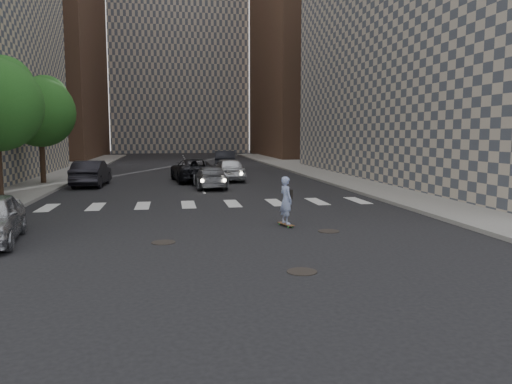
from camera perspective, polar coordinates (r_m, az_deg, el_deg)
The scene contains 15 objects.
ground at distance 13.85m, azimuth -2.25°, elevation -6.56°, with size 160.00×160.00×0.00m, color black.
sidewalk_right at distance 37.24m, azimuth 16.19°, elevation 1.67°, with size 13.00×80.00×0.15m, color gray.
building_right at distance 38.54m, azimuth 23.39°, elevation 17.86°, with size 15.00×33.00×22.00m.
tower_right at distance 73.26m, azimuth 8.18°, elevation 18.32°, with size 18.00×24.00×36.00m, color brown.
tower_center at distance 93.73m, azimuth -8.92°, elevation 19.48°, with size 22.00×20.00×48.00m, color #ADA08E.
tree_c at distance 33.44m, azimuth -23.32°, elevation 8.69°, with size 4.20×4.20×6.60m.
manhole_a at distance 11.70m, azimuth 5.28°, elevation -9.04°, with size 0.70×0.70×0.02m, color black.
manhole_b at distance 14.91m, azimuth -10.54°, elevation -5.68°, with size 0.70×0.70×0.02m, color black.
manhole_c at distance 16.48m, azimuth 8.31°, elevation -4.45°, with size 0.70×0.70×0.02m, color black.
skateboarder at distance 17.10m, azimuth 3.45°, elevation -0.95°, with size 0.55×0.89×1.72m.
traffic_car_a at distance 31.75m, azimuth -18.32°, elevation 2.04°, with size 1.65×4.72×1.56m, color black.
traffic_car_b at distance 29.18m, azimuth -5.26°, elevation 1.70°, with size 1.80×4.42×1.28m, color slate.
traffic_car_c at distance 33.36m, azimuth -7.20°, elevation 2.50°, with size 2.52×5.46×1.52m, color black.
traffic_car_d at distance 33.67m, azimuth -3.22°, elevation 2.63°, with size 1.85×4.60×1.57m, color silver.
traffic_car_e at distance 44.88m, azimuth -3.57°, elevation 3.69°, with size 1.73×4.96×1.63m, color black.
Camera 1 is at (-1.74, -13.37, 3.18)m, focal length 35.00 mm.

